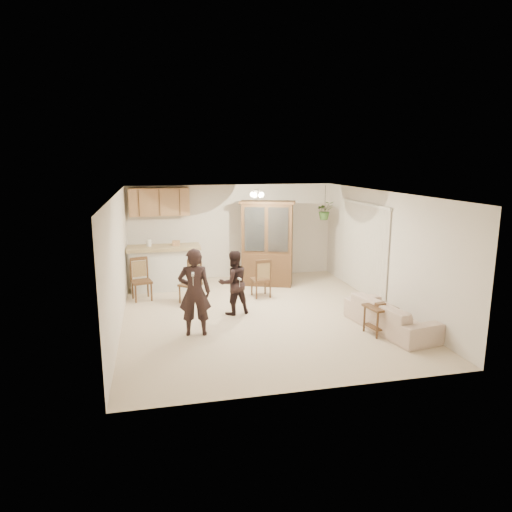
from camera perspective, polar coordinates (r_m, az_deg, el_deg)
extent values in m
plane|color=beige|center=(9.54, 0.44, -7.32)|extent=(6.50, 6.50, 0.00)
cube|color=silver|center=(9.02, 0.47, 7.84)|extent=(5.50, 6.50, 0.02)
cube|color=beige|center=(12.33, -2.97, 3.09)|extent=(5.50, 0.02, 2.50)
cube|color=beige|center=(6.18, 7.33, -6.04)|extent=(5.50, 0.02, 2.50)
cube|color=beige|center=(9.00, -16.87, -0.75)|extent=(0.02, 6.50, 2.50)
cube|color=beige|center=(10.17, 15.73, 0.75)|extent=(0.02, 6.50, 2.50)
cube|color=silver|center=(11.43, -11.34, -1.68)|extent=(1.60, 0.55, 1.00)
cube|color=tan|center=(11.31, -11.46, 1.03)|extent=(1.75, 0.70, 0.08)
cube|color=brown|center=(11.88, -12.00, 6.64)|extent=(1.50, 0.34, 0.70)
imported|color=#355923|center=(12.05, 8.59, 5.64)|extent=(0.43, 0.37, 0.48)
cylinder|color=black|center=(12.02, 8.64, 7.18)|extent=(0.01, 0.01, 0.65)
imported|color=beige|center=(8.96, 16.48, -6.65)|extent=(1.04, 1.97, 0.73)
imported|color=black|center=(8.29, -7.70, -3.89)|extent=(0.71, 0.52, 1.80)
imported|color=black|center=(9.40, -2.84, -3.31)|extent=(0.76, 0.65, 1.35)
cube|color=#3A2515|center=(11.65, 1.40, -1.59)|extent=(1.35, 0.91, 0.84)
cube|color=#3A2515|center=(11.45, 1.43, 3.50)|extent=(1.33, 0.86, 1.25)
cube|color=#B5C1C6|center=(11.45, 1.43, 3.50)|extent=(1.02, 0.41, 1.10)
cube|color=#3A2515|center=(11.38, 1.45, 6.73)|extent=(1.46, 0.97, 0.06)
cube|color=#3A2515|center=(8.68, 15.26, -6.16)|extent=(0.56, 0.56, 0.04)
cube|color=#3A2515|center=(8.80, 15.13, -8.43)|extent=(0.47, 0.47, 0.03)
cube|color=#3A2515|center=(8.67, 15.28, -5.85)|extent=(0.19, 0.14, 0.06)
cube|color=#3A2515|center=(10.71, -14.12, -3.14)|extent=(0.51, 0.51, 0.05)
cube|color=#95794A|center=(10.64, -14.19, -1.79)|extent=(0.32, 0.11, 0.37)
cube|color=#3A2515|center=(10.59, -14.26, -0.52)|extent=(0.39, 0.12, 0.07)
cube|color=#3A2515|center=(10.31, -8.21, -3.54)|extent=(0.58, 0.58, 0.04)
cube|color=#95794A|center=(10.25, -8.26, -2.19)|extent=(0.26, 0.22, 0.36)
cube|color=#3A2515|center=(10.19, -8.30, -0.92)|extent=(0.31, 0.27, 0.07)
cube|color=#3A2515|center=(10.64, 0.62, -2.97)|extent=(0.45, 0.45, 0.04)
cube|color=#95794A|center=(10.58, 0.62, -1.67)|extent=(0.30, 0.07, 0.36)
cube|color=#3A2515|center=(10.52, 0.63, -0.44)|extent=(0.37, 0.08, 0.07)
cube|color=silver|center=(7.84, -7.90, -2.27)|extent=(0.06, 0.14, 0.04)
cube|color=silver|center=(9.09, -2.07, -2.89)|extent=(0.06, 0.12, 0.04)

